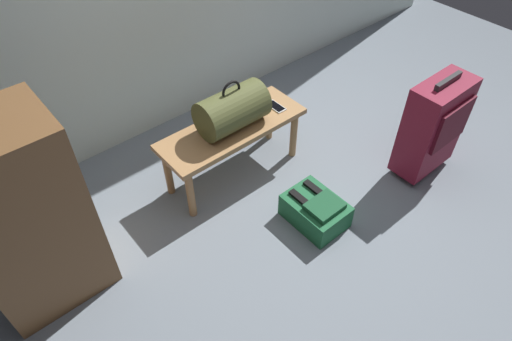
{
  "coord_description": "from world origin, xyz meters",
  "views": [
    {
      "loc": [
        -1.54,
        -1.06,
        2.23
      ],
      "look_at": [
        -0.25,
        0.47,
        0.25
      ],
      "focal_mm": 31.28,
      "sensor_mm": 36.0,
      "label": 1
    }
  ],
  "objects_px": {
    "backpack_green": "(316,210)",
    "side_cabinet": "(25,219)",
    "bench": "(233,134)",
    "cell_phone": "(276,107)",
    "duffel_bag_olive": "(232,109)",
    "suitcase_upright_burgundy": "(433,126)"
  },
  "relations": [
    {
      "from": "backpack_green",
      "to": "side_cabinet",
      "type": "distance_m",
      "value": 1.62
    },
    {
      "from": "bench",
      "to": "cell_phone",
      "type": "height_order",
      "value": "cell_phone"
    },
    {
      "from": "side_cabinet",
      "to": "duffel_bag_olive",
      "type": "bearing_deg",
      "value": 1.92
    },
    {
      "from": "cell_phone",
      "to": "backpack_green",
      "type": "height_order",
      "value": "cell_phone"
    },
    {
      "from": "cell_phone",
      "to": "side_cabinet",
      "type": "xyz_separation_m",
      "value": [
        -1.65,
        -0.02,
        0.13
      ]
    },
    {
      "from": "bench",
      "to": "duffel_bag_olive",
      "type": "xyz_separation_m",
      "value": [
        0.01,
        -0.0,
        0.2
      ]
    },
    {
      "from": "cell_phone",
      "to": "suitcase_upright_burgundy",
      "type": "height_order",
      "value": "suitcase_upright_burgundy"
    },
    {
      "from": "bench",
      "to": "suitcase_upright_burgundy",
      "type": "xyz_separation_m",
      "value": [
        1.03,
        -0.82,
        0.03
      ]
    },
    {
      "from": "backpack_green",
      "to": "side_cabinet",
      "type": "relative_size",
      "value": 0.35
    },
    {
      "from": "cell_phone",
      "to": "backpack_green",
      "type": "bearing_deg",
      "value": -109.75
    },
    {
      "from": "duffel_bag_olive",
      "to": "suitcase_upright_burgundy",
      "type": "bearing_deg",
      "value": -38.47
    },
    {
      "from": "bench",
      "to": "suitcase_upright_burgundy",
      "type": "relative_size",
      "value": 1.34
    },
    {
      "from": "suitcase_upright_burgundy",
      "to": "side_cabinet",
      "type": "bearing_deg",
      "value": 161.69
    },
    {
      "from": "duffel_bag_olive",
      "to": "backpack_green",
      "type": "relative_size",
      "value": 1.16
    },
    {
      "from": "side_cabinet",
      "to": "backpack_green",
      "type": "bearing_deg",
      "value": -23.81
    },
    {
      "from": "duffel_bag_olive",
      "to": "backpack_green",
      "type": "xyz_separation_m",
      "value": [
        0.12,
        -0.67,
        -0.45
      ]
    },
    {
      "from": "duffel_bag_olive",
      "to": "backpack_green",
      "type": "bearing_deg",
      "value": -80.26
    },
    {
      "from": "suitcase_upright_burgundy",
      "to": "side_cabinet",
      "type": "xyz_separation_m",
      "value": [
        -2.33,
        0.77,
        0.17
      ]
    },
    {
      "from": "bench",
      "to": "duffel_bag_olive",
      "type": "bearing_deg",
      "value": -0.0
    },
    {
      "from": "backpack_green",
      "to": "side_cabinet",
      "type": "bearing_deg",
      "value": 156.19
    },
    {
      "from": "bench",
      "to": "suitcase_upright_burgundy",
      "type": "bearing_deg",
      "value": -38.32
    },
    {
      "from": "bench",
      "to": "backpack_green",
      "type": "distance_m",
      "value": 0.73
    }
  ]
}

